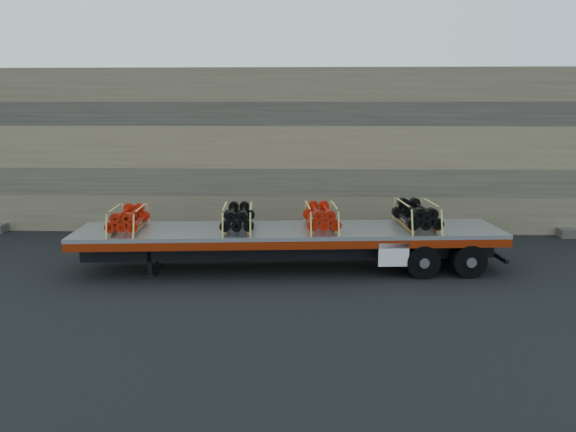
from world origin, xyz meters
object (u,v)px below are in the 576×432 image
at_px(trailer, 289,249).
at_px(bundle_front, 128,219).
at_px(bundle_rear, 416,215).
at_px(bundle_midrear, 321,217).
at_px(bundle_midfront, 238,218).

bearing_deg(trailer, bundle_front, -180.00).
xyz_separation_m(trailer, bundle_rear, (4.27, 0.35, 1.11)).
xyz_separation_m(bundle_midrear, bundle_rear, (3.21, 0.27, 0.03)).
distance_m(bundle_midfront, bundle_midrear, 2.76).
height_order(bundle_midfront, bundle_rear, bundle_rear).
xyz_separation_m(bundle_front, bundle_midrear, (6.34, 0.53, 0.02)).
bearing_deg(bundle_midfront, bundle_midrear, 0.00).
bearing_deg(trailer, bundle_rear, -0.00).
xyz_separation_m(bundle_midfront, bundle_rear, (5.96, 0.49, 0.03)).
bearing_deg(bundle_midfront, trailer, 0.00).
xyz_separation_m(bundle_front, bundle_midfront, (3.59, 0.30, 0.01)).
xyz_separation_m(bundle_midfront, bundle_midrear, (2.75, 0.23, 0.00)).
relative_size(trailer, bundle_rear, 6.09).
bearing_deg(bundle_front, trailer, 0.00).
xyz_separation_m(bundle_front, bundle_rear, (9.54, 0.79, 0.05)).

